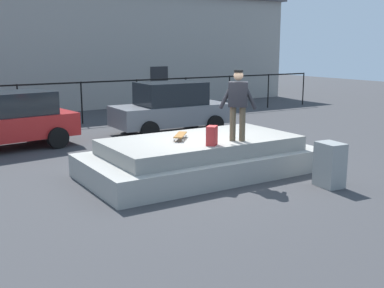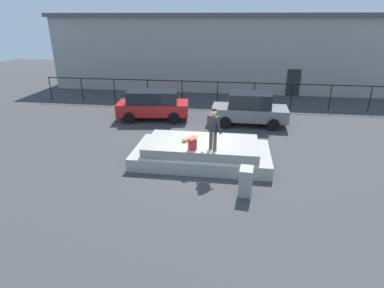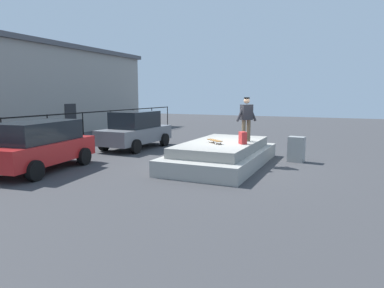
{
  "view_description": "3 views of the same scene",
  "coord_description": "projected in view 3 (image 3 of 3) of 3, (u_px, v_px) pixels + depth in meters",
  "views": [
    {
      "loc": [
        -6.19,
        -9.15,
        3.03
      ],
      "look_at": [
        0.48,
        1.56,
        0.43
      ],
      "focal_mm": 44.57,
      "sensor_mm": 36.0,
      "label": 1
    },
    {
      "loc": [
        1.19,
        -11.66,
        5.67
      ],
      "look_at": [
        -0.58,
        0.94,
        0.46
      ],
      "focal_mm": 29.3,
      "sensor_mm": 36.0,
      "label": 2
    },
    {
      "loc": [
        -11.99,
        -3.88,
        2.59
      ],
      "look_at": [
        -0.2,
        1.41,
        0.73
      ],
      "focal_mm": 32.13,
      "sensor_mm": 36.0,
      "label": 3
    }
  ],
  "objects": [
    {
      "name": "utility_box",
      "position": [
        296.0,
        149.0,
        13.34
      ],
      "size": [
        0.49,
        0.64,
        0.98
      ],
      "primitive_type": "cube",
      "rotation": [
        0.0,
        0.0,
        -0.09
      ],
      "color": "gray",
      "rests_on": "ground_plane"
    },
    {
      "name": "backpack",
      "position": [
        243.0,
        138.0,
        12.05
      ],
      "size": [
        0.34,
        0.33,
        0.43
      ],
      "primitive_type": "cube",
      "rotation": [
        0.0,
        0.0,
        3.85
      ],
      "color": "red",
      "rests_on": "concrete_ledge"
    },
    {
      "name": "skateboard",
      "position": [
        215.0,
        141.0,
        12.24
      ],
      "size": [
        0.66,
        0.73,
        0.12
      ],
      "color": "brown",
      "rests_on": "concrete_ledge"
    },
    {
      "name": "fence_row",
      "position": [
        48.0,
        124.0,
        16.25
      ],
      "size": [
        24.06,
        0.06,
        1.67
      ],
      "color": "black",
      "rests_on": "ground_plane"
    },
    {
      "name": "concrete_ledge",
      "position": [
        222.0,
        154.0,
        12.74
      ],
      "size": [
        5.6,
        2.89,
        0.87
      ],
      "color": "#9E9B93",
      "rests_on": "ground_plane"
    },
    {
      "name": "ground_plane",
      "position": [
        229.0,
        165.0,
        12.77
      ],
      "size": [
        60.0,
        60.0,
        0.0
      ],
      "primitive_type": "plane",
      "color": "#38383A"
    },
    {
      "name": "car_red_hatchback_near",
      "position": [
        39.0,
        145.0,
        11.73
      ],
      "size": [
        4.27,
        2.39,
        1.7
      ],
      "color": "#B21E1E",
      "rests_on": "ground_plane"
    },
    {
      "name": "car_grey_sedan_mid",
      "position": [
        135.0,
        130.0,
        16.65
      ],
      "size": [
        4.15,
        2.05,
        1.79
      ],
      "color": "slate",
      "rests_on": "ground_plane"
    },
    {
      "name": "skateboarder",
      "position": [
        246.0,
        116.0,
        12.69
      ],
      "size": [
        0.73,
        0.64,
        1.63
      ],
      "color": "brown",
      "rests_on": "concrete_ledge"
    }
  ]
}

